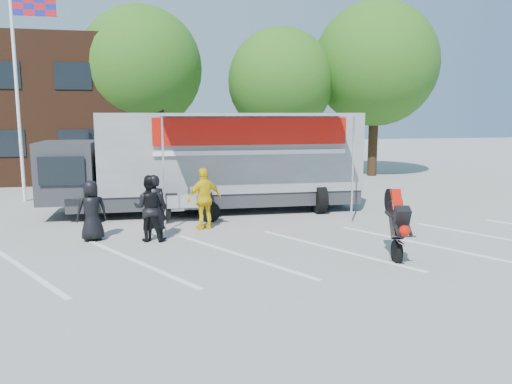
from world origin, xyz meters
name	(u,v)px	position (x,y,z in m)	size (l,w,h in m)	color
ground	(239,268)	(0.00, 0.00, 0.00)	(100.00, 100.00, 0.00)	gray
parking_bay_lines	(232,255)	(0.00, 1.00, 0.01)	(18.00, 5.00, 0.01)	white
flagpole	(22,66)	(-6.24, 10.00, 5.05)	(1.61, 0.12, 8.00)	white
tree_left	(141,68)	(-2.00, 16.00, 5.57)	(6.12, 6.12, 8.64)	#382314
tree_mid	(281,82)	(5.00, 15.00, 4.94)	(5.44, 5.44, 7.68)	#382314
tree_right	(376,64)	(10.00, 14.50, 5.88)	(6.46, 6.46, 9.12)	#382314
transporter_truck	(217,211)	(0.44, 6.50, 0.00)	(10.52, 5.07, 3.35)	#95989D
parked_motorcycle	(186,223)	(-0.78, 4.82, 0.00)	(0.73, 2.19, 1.15)	silver
stunt_bike_rider	(390,255)	(3.68, 0.22, 0.00)	(0.71, 1.51, 1.78)	black
spectator_leather_a	(92,211)	(-3.35, 3.20, 0.81)	(0.79, 0.51, 1.61)	black
spectator_leather_b	(154,208)	(-1.74, 2.83, 0.88)	(0.64, 0.42, 1.76)	black
spectator_leather_c	(150,208)	(-1.85, 2.84, 0.88)	(0.85, 0.66, 1.75)	black
spectator_hivis	(205,199)	(-0.30, 3.85, 0.90)	(1.05, 0.44, 1.80)	yellow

